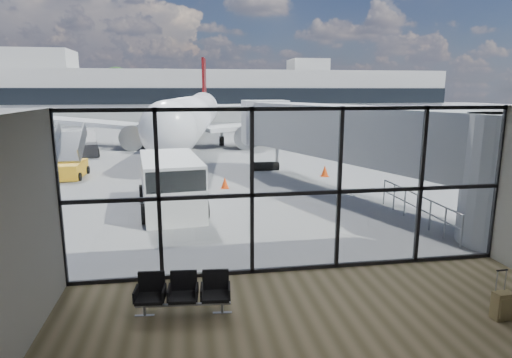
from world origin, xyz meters
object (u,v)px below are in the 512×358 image
object	(u,v)px
service_van	(171,184)
mobile_stairs	(68,167)
airliner	(194,116)
belt_loader	(88,148)
seating_row	(183,291)
suitcase	(503,305)

from	to	relation	value
service_van	mobile_stairs	xyz separation A→B (m)	(-6.05, 8.02, -0.56)
airliner	service_van	distance (m)	21.96
belt_loader	mobile_stairs	xyz separation A→B (m)	(0.64, -8.42, -0.00)
airliner	seating_row	bearing A→B (deg)	-85.11
airliner	belt_loader	xyz separation A→B (m)	(-8.08, -5.43, -2.06)
mobile_stairs	airliner	bearing A→B (deg)	61.54
seating_row	suitcase	size ratio (longest dim) A/B	1.89
suitcase	mobile_stairs	xyz separation A→B (m)	(-13.39, 17.93, 0.25)
seating_row	belt_loader	size ratio (longest dim) A/B	0.53
suitcase	mobile_stairs	bearing A→B (deg)	123.32
airliner	belt_loader	bearing A→B (deg)	-139.54
airliner	suitcase	bearing A→B (deg)	-72.84
suitcase	belt_loader	distance (m)	29.85
service_van	mobile_stairs	distance (m)	10.06
suitcase	service_van	world-z (taller)	service_van
airliner	service_van	world-z (taller)	airliner
service_van	mobile_stairs	world-z (taller)	mobile_stairs
service_van	mobile_stairs	bearing A→B (deg)	120.26
belt_loader	mobile_stairs	bearing A→B (deg)	-97.26
suitcase	mobile_stairs	world-z (taller)	mobile_stairs
mobile_stairs	seating_row	bearing A→B (deg)	-68.51
airliner	belt_loader	size ratio (longest dim) A/B	8.49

